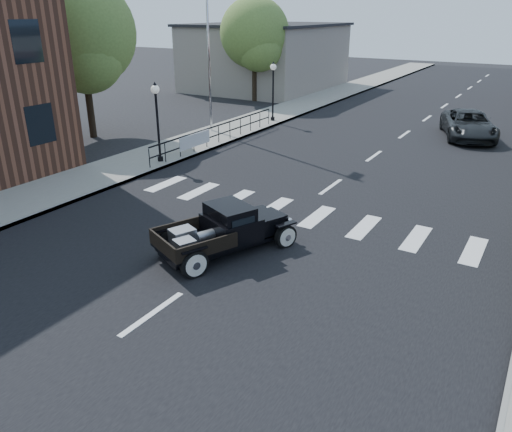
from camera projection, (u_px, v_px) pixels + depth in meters
The scene contains 14 objects.
ground at pixel (228, 261), 13.46m from camera, with size 120.00×120.00×0.00m, color black.
road at pixel (393, 142), 25.32m from camera, with size 14.00×80.00×0.02m, color black.
road_markings at pixel (359, 167), 21.37m from camera, with size 12.00×60.00×0.06m, color silver, non-canonical shape.
sidewalk_left at pixel (251, 123), 29.34m from camera, with size 3.00×80.00×0.15m, color #98968B.
low_building_left at pixel (266, 58), 41.79m from camera, with size 10.00×12.00×5.00m, color gray.
railing at pixel (219, 132), 24.60m from camera, with size 0.08×10.00×1.00m, color black, non-canonical shape.
banner at pixel (195, 145), 23.05m from camera, with size 0.04×2.20×0.60m, color silver, non-canonical shape.
lamp_post_b at pixel (158, 123), 21.12m from camera, with size 0.36×0.36×3.36m, color black, non-canonical shape.
lamp_post_c at pixel (273, 92), 29.03m from camera, with size 0.36×0.36×3.36m, color black, non-canonical shape.
flagpole at pixel (208, 21), 25.14m from camera, with size 0.12×0.12×11.12m, color silver.
big_tree_near at pixel (84, 59), 24.94m from camera, with size 5.38×5.38×7.91m, color #536F2F, non-canonical shape.
big_tree_far at pixel (254, 50), 35.44m from camera, with size 4.88×4.88×7.17m, color #536F2F, non-canonical shape.
hotrod_pickup at pixel (225, 229), 13.67m from camera, with size 1.87×4.01×1.39m, color black, non-canonical shape.
second_car at pixel (469, 125), 25.96m from camera, with size 2.31×5.02×1.39m, color black.
Camera 1 is at (6.83, -9.85, 6.28)m, focal length 35.00 mm.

